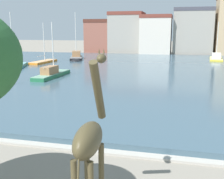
# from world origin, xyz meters

# --- Properties ---
(harbor_water) EXTENTS (82.15, 52.25, 0.42)m
(harbor_water) POSITION_xyz_m (0.00, 34.80, 0.21)
(harbor_water) COLOR #3D5666
(harbor_water) RESTS_ON ground
(quay_edge_coping) EXTENTS (82.15, 0.50, 0.12)m
(quay_edge_coping) POSITION_xyz_m (0.00, 8.42, 0.06)
(quay_edge_coping) COLOR #ADA89E
(quay_edge_coping) RESTS_ON ground
(giraffe_statue) EXTENTS (0.77, 2.98, 5.19)m
(giraffe_statue) POSITION_xyz_m (3.17, 3.51, 2.65)
(giraffe_statue) COLOR #4C4228
(giraffe_statue) RESTS_ON ground
(sailboat_green) EXTENTS (1.71, 8.05, 6.67)m
(sailboat_green) POSITION_xyz_m (-8.89, 26.61, 0.58)
(sailboat_green) COLOR #236B42
(sailboat_green) RESTS_ON ground
(sailboat_yellow) EXTENTS (2.78, 7.87, 7.26)m
(sailboat_yellow) POSITION_xyz_m (11.94, 51.54, 0.55)
(sailboat_yellow) COLOR gold
(sailboat_yellow) RESTS_ON ground
(sailboat_orange) EXTENTS (2.14, 7.41, 6.95)m
(sailboat_orange) POSITION_xyz_m (-16.56, 39.63, 0.41)
(sailboat_orange) COLOR orange
(sailboat_orange) RESTS_ON ground
(sailboat_black) EXTENTS (4.43, 8.05, 8.97)m
(sailboat_black) POSITION_xyz_m (-13.32, 45.65, 0.64)
(sailboat_black) COLOR black
(sailboat_black) RESTS_ON ground
(sailboat_teal) EXTENTS (4.92, 8.60, 8.21)m
(sailboat_teal) POSITION_xyz_m (-17.35, 31.42, 0.45)
(sailboat_teal) COLOR teal
(sailboat_teal) RESTS_ON ground
(townhouse_end_terrace) EXTENTS (6.04, 6.27, 8.35)m
(townhouse_end_terrace) POSITION_xyz_m (-14.62, 65.07, 4.19)
(townhouse_end_terrace) COLOR #8E5142
(townhouse_end_terrace) RESTS_ON ground
(townhouse_tall_gabled) EXTENTS (8.13, 8.02, 10.02)m
(townhouse_tall_gabled) POSITION_xyz_m (-7.60, 65.68, 5.02)
(townhouse_tall_gabled) COLOR gray
(townhouse_tall_gabled) RESTS_ON ground
(townhouse_wide_warehouse) EXTENTS (7.05, 7.38, 9.19)m
(townhouse_wide_warehouse) POSITION_xyz_m (-0.27, 63.40, 4.61)
(townhouse_wide_warehouse) COLOR beige
(townhouse_wide_warehouse) RESTS_ON ground
(townhouse_corner_house) EXTENTS (8.81, 5.87, 10.68)m
(townhouse_corner_house) POSITION_xyz_m (7.96, 64.35, 5.35)
(townhouse_corner_house) COLOR gray
(townhouse_corner_house) RESTS_ON ground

